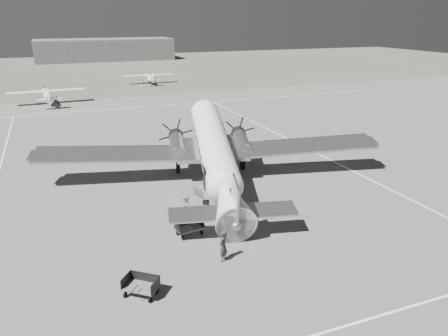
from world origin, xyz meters
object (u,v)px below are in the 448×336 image
Objects in this scene: baggage_cart_near at (189,228)px; baggage_cart_far at (141,287)px; light_plane_left at (47,97)px; hangar_main at (105,50)px; passenger at (186,206)px; ground_crew at (223,246)px; dc3_airliner at (215,153)px; ramp_agent at (187,207)px; light_plane_right at (149,79)px.

baggage_cart_far is at bearing -137.81° from baggage_cart_near.
light_plane_left is 6.64× the size of baggage_cart_far.
hangar_main reaches higher than passenger.
dc3_airliner is at bearing -153.35° from ground_crew.
ground_crew is (8.63, -54.30, -0.28)m from light_plane_left.
baggage_cart_far is (3.55, -55.87, -0.73)m from light_plane_left.
hangar_main is 115.59m from dc3_airliner.
light_plane_left is 49.04m from ramp_agent.
baggage_cart_near is 0.93× the size of ground_crew.
light_plane_left reaches higher than ramp_agent.
dc3_airliner is at bearing 49.30° from baggage_cart_near.
ground_crew is 6.65m from passenger.
hangar_main is at bearing 75.88° from baggage_cart_near.
baggage_cart_near is (-12.26, -66.70, -0.56)m from light_plane_right.
hangar_main is at bearing 122.25° from baggage_cart_far.
light_plane_left is at bearing 89.50° from baggage_cart_near.
passenger is (-11.57, -63.75, -0.34)m from light_plane_right.
light_plane_left is 48.39m from passenger.
baggage_cart_near is at bearing 175.57° from ramp_agent.
passenger reaches higher than baggage_cart_far.
baggage_cart_near is 3.04m from passenger.
dc3_airliner is 15.69m from baggage_cart_far.
baggage_cart_far is 5.34m from ground_crew.
baggage_cart_far is at bearing 156.57° from ramp_agent.
baggage_cart_far is 9.57m from passenger.
dc3_airliner is at bearing -92.95° from hangar_main.
baggage_cart_far is at bearing -27.73° from ground_crew.
hangar_main is at bearing -5.33° from passenger.
baggage_cart_far is 8.91m from ramp_agent.
hangar_main reaches higher than baggage_cart_far.
dc3_airliner is 16.87× the size of baggage_cart_near.
ramp_agent is at bearing -114.69° from dc3_airliner.
light_plane_right is at bearing -144.15° from ground_crew.
hangar_main is 74.65m from light_plane_left.
passenger is at bearing -83.75° from light_plane_left.
ramp_agent is at bearing -84.08° from light_plane_left.
dc3_airliner is 6.37m from passenger.
passenger is at bearing 67.65° from baggage_cart_near.
passenger is at bearing -117.51° from dc3_airliner.
ramp_agent is at bearing -94.74° from hangar_main.
dc3_airliner reaches higher than passenger.
light_plane_left is 54.98m from ground_crew.
light_plane_right is 64.79m from passenger.
baggage_cart_near is 0.98× the size of ramp_agent.
hangar_main is at bearing 3.96° from ramp_agent.
dc3_airliner is 16.71× the size of baggage_cart_far.
hangar_main is 1.40× the size of dc3_airliner.
light_plane_right is at bearing 70.37° from baggage_cart_near.
baggage_cart_near is 1.23× the size of passenger.
ground_crew is at bearing -94.36° from hangar_main.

